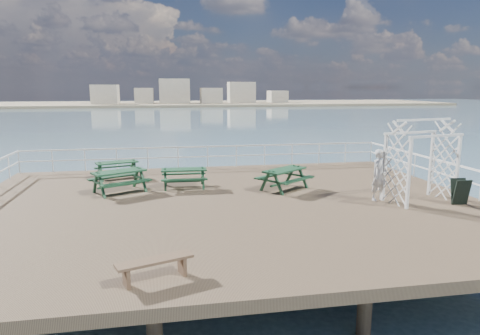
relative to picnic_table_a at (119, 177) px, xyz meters
name	(u,v)px	position (x,y,z in m)	size (l,w,h in m)	color
ground	(228,207)	(3.87, -2.22, -0.76)	(18.00, 14.00, 0.30)	brown
sea_backdrop	(205,101)	(16.41, 131.85, -1.12)	(300.00, 300.00, 9.20)	#415C6D
railing	(217,165)	(3.80, 0.35, 0.26)	(17.77, 13.76, 1.10)	silver
picnic_table_a	(119,177)	(0.00, 0.00, 0.00)	(2.47, 2.31, 0.96)	#12331F
picnic_table_b	(117,166)	(-0.35, 2.63, -0.06)	(2.11, 1.89, 0.86)	#12331F
picnic_table_c	(284,175)	(6.35, -0.67, -0.01)	(2.46, 2.38, 0.93)	#12331F
picnic_table_d	(184,174)	(2.48, 0.37, -0.06)	(1.82, 1.49, 0.87)	#12331F
flat_bench_far	(155,264)	(1.45, -8.02, -0.26)	(1.65, 0.91, 0.46)	brown
trellis_arbor	(421,165)	(10.53, -3.27, 0.69)	(2.55, 1.71, 2.92)	silver
sandwich_board	(460,192)	(11.67, -3.90, -0.17)	(0.58, 0.45, 0.91)	black
person	(379,175)	(9.21, -2.86, 0.31)	(0.67, 0.44, 1.83)	silver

